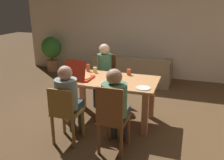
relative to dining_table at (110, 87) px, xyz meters
The scene contains 18 objects.
ground_plane 0.62m from the dining_table, ahead, with size 20.00×20.00×0.00m, color brown.
back_wall 2.98m from the dining_table, 90.00° to the left, with size 7.09×0.12×2.94m, color beige.
dining_table is the anchor object (origin of this frame).
chair_0 0.99m from the dining_table, 112.97° to the right, with size 0.40×0.39×0.89m.
person_0 0.87m from the dining_table, 116.13° to the right, with size 0.32×0.48×1.17m.
chair_1 0.98m from the dining_table, 69.81° to the right, with size 0.38×0.44×1.00m.
person_1 0.86m from the dining_table, 66.63° to the right, with size 0.35×0.50×1.19m.
chair_2 0.94m from the dining_table, 114.32° to the left, with size 0.39×0.38×0.97m.
person_2 0.80m from the dining_table, 118.74° to the left, with size 0.29×0.53×1.22m.
pizza_box_0 0.54m from the dining_table, 160.02° to the right, with size 0.36×0.47×0.37m.
plate_0 0.70m from the dining_table, 23.28° to the right, with size 0.23×0.23×0.01m.
plate_1 0.27m from the dining_table, 78.75° to the right, with size 0.24×0.24×0.01m.
plate_2 0.25m from the dining_table, 79.51° to the left, with size 0.21×0.21×0.01m.
drinking_glass_0 0.68m from the dining_table, 148.69° to the left, with size 0.07×0.07×0.13m, color #B04E29.
drinking_glass_1 0.53m from the dining_table, 143.74° to the left, with size 0.08×0.08×0.10m, color #E3CA64.
drinking_glass_2 0.46m from the dining_table, 55.33° to the left, with size 0.08×0.08×0.11m, color #BA4927.
couch 2.24m from the dining_table, 93.58° to the left, with size 1.96×0.87×0.72m.
potted_plant 3.65m from the dining_table, 137.37° to the left, with size 0.56×0.56×1.02m.
Camera 1 is at (1.25, -3.69, 2.03)m, focal length 38.70 mm.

